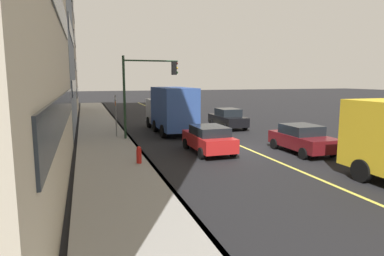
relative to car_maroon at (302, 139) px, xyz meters
name	(u,v)px	position (x,y,z in m)	size (l,w,h in m)	color
ground	(249,150)	(1.57, 2.39, -0.78)	(200.00, 200.00, 0.00)	black
sidewalk_slab	(112,158)	(1.57, 10.02, -0.70)	(80.00, 3.40, 0.15)	gray
curb_edge	(144,156)	(1.57, 8.41, -0.70)	(80.00, 0.16, 0.15)	slate
lane_stripe_center	(249,150)	(1.57, 2.39, -0.77)	(80.00, 0.16, 0.01)	#D8CC4C
building_glass_right	(21,52)	(27.39, 17.74, 6.29)	(11.71, 11.72, 14.14)	#9E9384
car_maroon	(302,139)	(0.00, 0.00, 0.00)	(4.02, 2.03, 1.52)	#591116
car_red	(209,139)	(1.55, 4.87, 0.00)	(4.05, 1.94, 1.49)	red
car_black	(228,118)	(9.60, 0.10, 0.03)	(4.35, 1.94, 1.61)	black
truck_blue	(171,109)	(8.96, 5.06, 0.99)	(7.49, 2.48, 3.38)	silver
traffic_light_mast	(146,83)	(6.66, 7.33, 2.96)	(0.28, 3.67, 5.46)	#1E3823
street_sign_post	(116,113)	(7.46, 9.23, 0.95)	(0.60, 0.08, 2.94)	slate
fire_hydrant	(139,156)	(-0.09, 8.93, -0.31)	(0.24, 0.24, 0.94)	red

